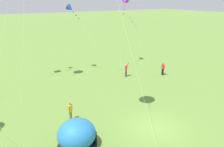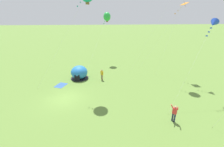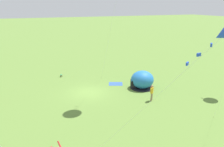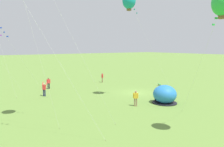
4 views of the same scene
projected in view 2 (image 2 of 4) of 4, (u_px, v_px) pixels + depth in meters
The scene contains 8 objects.
ground_plane at pixel (65, 99), 18.27m from camera, with size 300.00×300.00×0.00m, color olive.
popup_tent at pixel (79, 73), 23.80m from camera, with size 2.81×2.81×2.10m.
picnic_blanket at pixel (61, 85), 21.77m from camera, with size 1.70×1.30×0.01m, color #3359A5.
person_arms_raised at pixel (174, 113), 14.05m from camera, with size 0.71×0.69×1.89m.
person_center_field at pixel (102, 74), 23.24m from camera, with size 0.45×0.44×1.72m.
kite_orange at pixel (183, 6), 22.25m from camera, with size 4.36×5.47×11.50m.
kite_green at pixel (107, 17), 29.44m from camera, with size 6.48×4.88×10.08m.
kite_blue at pixel (213, 24), 16.42m from camera, with size 4.66×6.47×9.25m.
Camera 2 is at (16.33, 4.32, 9.54)m, focal length 24.00 mm.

